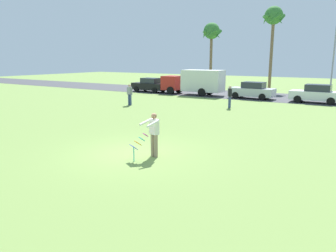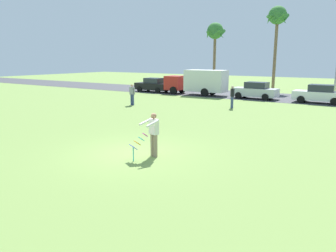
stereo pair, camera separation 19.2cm
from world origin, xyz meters
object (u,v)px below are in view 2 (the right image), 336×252
at_px(parked_car_silver, 255,91).
at_px(person_walker_near, 232,96).
at_px(parked_car_black, 153,85).
at_px(palm_tree_left_near, 215,34).
at_px(parked_car_white, 320,94).
at_px(palm_tree_right_near, 277,19).
at_px(parked_truck_red_cab, 199,82).
at_px(person_kite_flyer, 153,133).
at_px(kite_held, 137,143).
at_px(person_walker_far, 132,94).

distance_m(parked_car_silver, person_walker_near, 6.77).
height_order(parked_car_black, palm_tree_left_near, palm_tree_left_near).
xyz_separation_m(parked_car_white, palm_tree_right_near, (-6.67, 9.65, 7.47)).
relative_size(parked_truck_red_cab, parked_car_white, 1.60).
bearing_deg(palm_tree_left_near, palm_tree_right_near, -0.69).
relative_size(parked_car_black, parked_car_silver, 1.00).
distance_m(person_kite_flyer, person_walker_near, 13.87).
relative_size(kite_held, palm_tree_right_near, 0.10).
xyz_separation_m(parked_car_black, parked_car_white, (17.64, 0.00, 0.00)).
distance_m(palm_tree_right_near, person_walker_far, 21.60).
xyz_separation_m(kite_held, palm_tree_right_near, (-3.64, 30.82, 7.58)).
bearing_deg(person_walker_far, parked_car_black, 116.89).
bearing_deg(palm_tree_right_near, parked_car_black, -138.66).
height_order(palm_tree_right_near, person_walker_far, palm_tree_right_near).
distance_m(parked_car_black, parked_truck_red_cab, 5.95).
xyz_separation_m(person_kite_flyer, kite_held, (-0.20, -0.75, -0.28)).
relative_size(person_kite_flyer, kite_held, 1.69).
xyz_separation_m(parked_car_black, parked_truck_red_cab, (5.91, 0.00, 0.64)).
relative_size(parked_car_black, parked_truck_red_cab, 0.63).
distance_m(parked_car_white, person_walker_far, 16.01).
bearing_deg(person_walker_far, parked_car_white, 37.55).
bearing_deg(parked_truck_red_cab, parked_car_silver, -0.00).
bearing_deg(parked_car_black, palm_tree_right_near, 41.34).
distance_m(kite_held, parked_truck_red_cab, 22.89).
distance_m(palm_tree_left_near, person_walker_near, 19.93).
distance_m(parked_truck_red_cab, palm_tree_left_near, 11.58).
bearing_deg(parked_truck_red_cab, palm_tree_left_near, 106.46).
xyz_separation_m(palm_tree_left_near, person_walker_far, (1.92, -19.50, -6.04)).
distance_m(parked_car_black, palm_tree_right_near, 16.41).
bearing_deg(parked_car_black, person_walker_far, -63.11).
distance_m(parked_truck_red_cab, person_walker_far, 9.82).
height_order(parked_truck_red_cab, palm_tree_right_near, palm_tree_right_near).
distance_m(parked_car_black, parked_car_silver, 12.00).
xyz_separation_m(kite_held, person_walker_near, (-2.17, 14.41, 0.27)).
bearing_deg(person_kite_flyer, palm_tree_left_near, 111.33).
distance_m(parked_car_black, person_walker_near, 14.16).
height_order(person_kite_flyer, person_walker_near, same).
height_order(kite_held, parked_car_silver, parked_car_silver).
bearing_deg(person_walker_near, palm_tree_left_near, 119.69).
distance_m(kite_held, palm_tree_left_near, 33.61).
xyz_separation_m(kite_held, palm_tree_left_near, (-11.57, 30.91, 6.30)).
bearing_deg(palm_tree_left_near, parked_truck_red_cab, -73.54).
relative_size(person_kite_flyer, palm_tree_left_near, 0.21).
relative_size(person_kite_flyer, parked_car_silver, 0.41).
bearing_deg(palm_tree_left_near, parked_car_white, -33.70).
bearing_deg(parked_truck_red_cab, person_kite_flyer, -66.46).
xyz_separation_m(parked_car_black, palm_tree_right_near, (10.97, 9.65, 7.47)).
bearing_deg(person_kite_flyer, parked_car_white, 82.10).
height_order(parked_car_black, parked_car_white, same).
relative_size(person_kite_flyer, palm_tree_right_near, 0.18).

